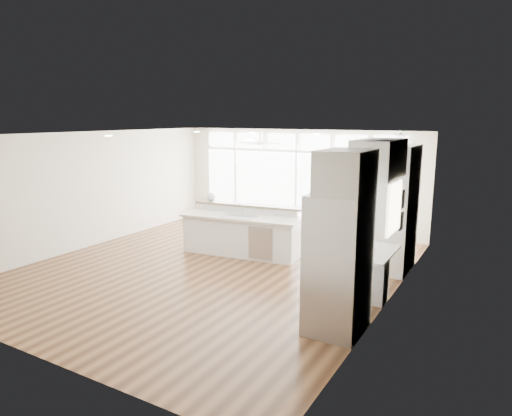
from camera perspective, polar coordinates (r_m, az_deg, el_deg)
The scene contains 24 objects.
floor at distance 9.41m, azimuth -5.31°, elevation -7.57°, with size 7.00×8.00×0.02m, color #422614.
ceiling at distance 8.91m, azimuth -5.63°, elevation 9.16°, with size 7.00×8.00×0.02m, color white.
wall_back at distance 12.49m, azimuth 5.23°, elevation 3.56°, with size 7.00×0.04×2.70m, color beige.
wall_front at distance 6.33m, azimuth -26.98°, elevation -5.32°, with size 7.00×0.04×2.70m, color beige.
wall_left at distance 11.42m, azimuth -19.95°, elevation 2.20°, with size 0.04×8.00×2.70m, color beige.
wall_right at distance 7.62m, azimuth 16.55°, elevation -1.88°, with size 0.04×8.00×2.70m, color beige.
glass_wall at distance 12.48m, azimuth 5.09°, elevation 2.16°, with size 5.80×0.06×2.08m, color white.
transom_row at distance 12.34m, azimuth 5.20°, elevation 8.27°, with size 5.90×0.06×0.40m, color white.
desk_window at distance 7.88m, azimuth 16.87°, elevation 0.01°, with size 0.04×0.85×0.85m, color white.
ceiling_fan at distance 11.55m, azimuth 0.52°, elevation 8.61°, with size 1.16×1.16×0.32m, color white.
recessed_lights at distance 9.07m, azimuth -4.88°, elevation 9.09°, with size 3.40×3.00×0.02m, color white.
oven_cabinet at distance 9.43m, azimuth 17.16°, elevation -0.05°, with size 0.64×1.20×2.50m, color white.
desk_nook at distance 8.25m, azimuth 14.15°, elevation -7.75°, with size 0.72×1.30×0.76m, color white.
upper_cabinets at distance 7.83m, azimuth 15.13°, elevation 5.97°, with size 0.64×1.30×0.64m, color white.
refrigerator at distance 6.57m, azimuth 10.23°, elevation -6.86°, with size 0.76×0.90×2.00m, color #A5A4A9.
fridge_cabinet at distance 6.27m, azimuth 11.16°, elevation 4.43°, with size 0.64×0.90×0.60m, color white.
framed_photos at distance 8.50m, azimuth 17.78°, elevation -0.27°, with size 0.06×0.22×0.80m, color black.
kitchen_island at distance 10.14m, azimuth -1.90°, elevation -2.91°, with size 2.70×1.02×1.07m, color white.
rug at distance 8.82m, azimuth 12.14°, elevation -8.99°, with size 0.96×0.69×0.01m, color #322010.
office_chair at distance 7.68m, azimuth 9.57°, elevation -8.31°, with size 0.49×0.45×0.94m, color black.
fishbowl at distance 10.78m, azimuth -5.63°, elevation 1.39°, with size 0.21×0.21×0.21m, color silver.
monitor at distance 8.10m, azimuth 13.81°, elevation -3.79°, with size 0.08×0.48×0.40m, color black.
keyboard at distance 8.20m, azimuth 12.60°, elevation -4.96°, with size 0.12×0.31×0.02m, color silver.
potted_plant at distance 9.27m, azimuth 17.66°, elevation 8.24°, with size 0.26×0.29×0.23m, color #325524.
Camera 1 is at (5.17, -7.24, 3.03)m, focal length 32.00 mm.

